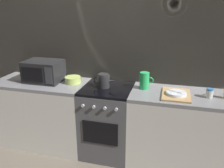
{
  "coord_description": "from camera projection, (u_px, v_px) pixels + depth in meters",
  "views": [
    {
      "loc": [
        0.7,
        -2.45,
        1.85
      ],
      "look_at": [
        0.06,
        0.0,
        0.95
      ],
      "focal_mm": 36.25,
      "sensor_mm": 36.0,
      "label": 1
    }
  ],
  "objects": [
    {
      "name": "ground_plane",
      "position": [
        108.0,
        151.0,
        3.02
      ],
      "size": [
        8.0,
        8.0,
        0.0
      ],
      "primitive_type": "plane",
      "color": "#6B6054"
    },
    {
      "name": "back_wall",
      "position": [
        114.0,
        57.0,
        2.91
      ],
      "size": [
        3.6,
        0.05,
        2.4
      ],
      "color": "#A39989",
      "rests_on": "ground_plane"
    },
    {
      "name": "counter_left",
      "position": [
        44.0,
        113.0,
        3.08
      ],
      "size": [
        1.2,
        0.6,
        0.9
      ],
      "color": "silver",
      "rests_on": "ground_plane"
    },
    {
      "name": "stove_unit",
      "position": [
        107.0,
        121.0,
        2.86
      ],
      "size": [
        0.6,
        0.63,
        0.9
      ],
      "color": "#4C4C51",
      "rests_on": "ground_plane"
    },
    {
      "name": "counter_right",
      "position": [
        181.0,
        130.0,
        2.65
      ],
      "size": [
        1.2,
        0.6,
        0.9
      ],
      "color": "silver",
      "rests_on": "ground_plane"
    },
    {
      "name": "microwave",
      "position": [
        44.0,
        71.0,
        2.89
      ],
      "size": [
        0.46,
        0.35,
        0.27
      ],
      "color": "black",
      "rests_on": "counter_left"
    },
    {
      "name": "kettle",
      "position": [
        104.0,
        81.0,
        2.7
      ],
      "size": [
        0.28,
        0.15,
        0.17
      ],
      "color": "#262628",
      "rests_on": "stove_unit"
    },
    {
      "name": "mixing_bowl",
      "position": [
        73.0,
        80.0,
        2.86
      ],
      "size": [
        0.2,
        0.2,
        0.08
      ],
      "primitive_type": "cylinder",
      "color": "#B7D166",
      "rests_on": "counter_left"
    },
    {
      "name": "pitcher",
      "position": [
        145.0,
        81.0,
        2.65
      ],
      "size": [
        0.16,
        0.11,
        0.2
      ],
      "color": "green",
      "rests_on": "counter_right"
    },
    {
      "name": "dish_pile",
      "position": [
        176.0,
        94.0,
        2.47
      ],
      "size": [
        0.3,
        0.4,
        0.06
      ],
      "color": "tan",
      "rests_on": "counter_right"
    },
    {
      "name": "spice_jar",
      "position": [
        209.0,
        93.0,
        2.4
      ],
      "size": [
        0.08,
        0.08,
        0.1
      ],
      "color": "silver",
      "rests_on": "counter_right"
    }
  ]
}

